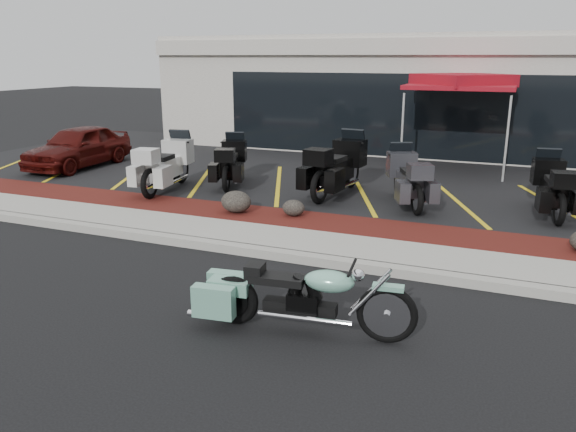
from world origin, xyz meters
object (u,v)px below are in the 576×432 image
at_px(popup_canopy, 462,83).
at_px(parked_car, 78,146).
at_px(touring_white, 181,157).
at_px(traffic_cone, 342,159).
at_px(hero_cruiser, 387,306).

bearing_deg(popup_canopy, parked_car, -176.66).
bearing_deg(touring_white, traffic_cone, -50.22).
bearing_deg(popup_canopy, touring_white, -161.08).
bearing_deg(parked_car, popup_canopy, 19.28).
xyz_separation_m(touring_white, parked_car, (-4.00, 0.74, -0.08)).
xyz_separation_m(traffic_cone, popup_canopy, (3.10, 1.11, 2.18)).
relative_size(touring_white, popup_canopy, 0.66).
distance_m(touring_white, traffic_cone, 4.81).
relative_size(touring_white, parked_car, 0.66).
distance_m(hero_cruiser, traffic_cone, 10.23).
relative_size(hero_cruiser, popup_canopy, 0.75).
distance_m(hero_cruiser, parked_car, 12.68).
xyz_separation_m(hero_cruiser, touring_white, (-6.70, 6.07, 0.36)).
height_order(hero_cruiser, parked_car, parked_car).
relative_size(touring_white, traffic_cone, 4.61).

